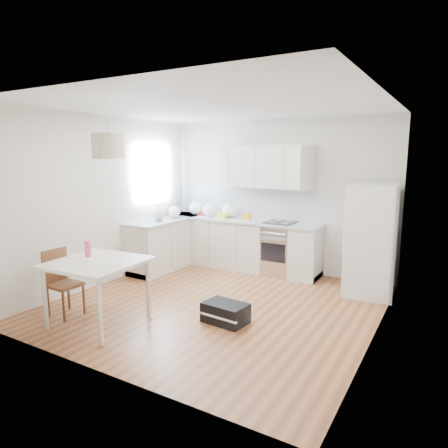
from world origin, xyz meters
name	(u,v)px	position (x,y,z in m)	size (l,w,h in m)	color
floor	(217,304)	(0.00, 0.00, 0.00)	(4.20, 4.20, 0.00)	brown
ceiling	(216,106)	(0.00, 0.00, 2.70)	(4.20, 4.20, 0.00)	white
wall_back	(277,196)	(0.00, 2.10, 1.35)	(4.20, 4.20, 0.00)	beige
wall_left	(106,201)	(-2.10, 0.00, 1.35)	(4.20, 4.20, 0.00)	beige
wall_right	(380,222)	(2.10, 0.00, 1.35)	(4.20, 4.20, 0.00)	beige
window_glassblock	(153,173)	(-2.09, 1.15, 1.75)	(0.02, 1.00, 1.00)	#BFE0F9
cabinets_back	(240,245)	(-0.60, 1.80, 0.44)	(3.00, 0.60, 0.88)	beige
cabinets_left	(168,244)	(-1.80, 1.20, 0.44)	(0.60, 1.80, 0.88)	beige
counter_back	(240,220)	(-0.60, 1.80, 0.90)	(3.02, 0.64, 0.04)	#B4B7BA
counter_left	(168,219)	(-1.80, 1.20, 0.90)	(0.64, 1.82, 0.04)	#B4B7BA
backsplash_back	(247,202)	(-0.60, 2.09, 1.21)	(3.00, 0.01, 0.58)	white
backsplash_left	(155,202)	(-2.09, 1.20, 1.21)	(0.01, 1.80, 0.58)	white
upper_cabinets	(266,167)	(-0.15, 1.94, 1.88)	(1.70, 0.32, 0.75)	beige
range_oven	(280,250)	(0.20, 1.80, 0.44)	(0.50, 0.61, 0.88)	silver
sink	(166,219)	(-1.80, 1.15, 0.92)	(0.50, 0.80, 0.16)	silver
refrigerator	(372,240)	(1.76, 1.55, 0.83)	(0.81, 0.83, 1.67)	white
dining_table	(97,268)	(-0.91, -1.30, 0.72)	(1.09, 1.09, 0.81)	beige
dining_chair	(65,283)	(-1.50, -1.33, 0.43)	(0.37, 0.37, 0.87)	#4F2817
drink_bottle	(88,247)	(-1.16, -1.22, 0.93)	(0.07, 0.07, 0.25)	#D63B63
gym_bag	(225,313)	(0.42, -0.48, 0.13)	(0.54, 0.35, 0.25)	black
pendant_lamp	(108,146)	(-0.79, -1.15, 2.18)	(0.38, 0.38, 0.29)	beige
grocery_bag_a	(196,208)	(-1.58, 1.81, 1.05)	(0.29, 0.25, 0.26)	white
grocery_bag_b	(209,210)	(-1.26, 1.79, 1.04)	(0.27, 0.23, 0.24)	white
grocery_bag_c	(230,210)	(-0.86, 1.88, 1.05)	(0.29, 0.25, 0.26)	white
grocery_bag_d	(174,212)	(-1.77, 1.36, 1.02)	(0.23, 0.19, 0.20)	white
grocery_bag_e	(159,214)	(-1.82, 0.97, 1.04)	(0.26, 0.22, 0.23)	white
snack_orange	(246,216)	(-0.50, 1.85, 0.97)	(0.15, 0.09, 0.10)	orange
snack_yellow	(222,215)	(-0.95, 1.75, 0.97)	(0.15, 0.09, 0.10)	yellow
snack_red	(202,213)	(-1.46, 1.83, 0.97)	(0.14, 0.09, 0.10)	red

